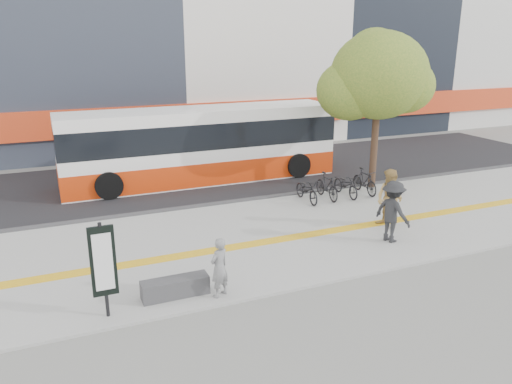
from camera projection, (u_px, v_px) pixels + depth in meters
name	position (u px, v px, depth m)	size (l,w,h in m)	color
ground	(256.00, 261.00, 14.04)	(120.00, 120.00, 0.00)	slate
sidewalk	(237.00, 241.00, 15.35)	(40.00, 7.00, 0.08)	gray
tactile_strip	(243.00, 245.00, 14.90)	(40.00, 0.45, 0.01)	yellow
street	(176.00, 180.00, 21.96)	(40.00, 8.00, 0.06)	black
curb	(203.00, 206.00, 18.43)	(40.00, 0.25, 0.14)	#323235
bench	(175.00, 287.00, 11.93)	(1.60, 0.45, 0.45)	#323235
signboard	(103.00, 263.00, 10.75)	(0.55, 0.10, 2.20)	black
street_tree	(377.00, 77.00, 19.65)	(4.40, 3.80, 6.31)	#382419
bus	(201.00, 147.00, 21.47)	(11.65, 2.76, 3.10)	white
bicycle_row	(336.00, 186.00, 19.28)	(3.16, 1.73, 1.00)	black
seated_woman	(219.00, 267.00, 11.79)	(0.54, 0.35, 1.47)	black
pedestrian_tan	(390.00, 199.00, 16.06)	(0.94, 0.73, 1.93)	#A68448
pedestrian_dark	(393.00, 212.00, 14.98)	(1.22, 0.70, 1.88)	black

